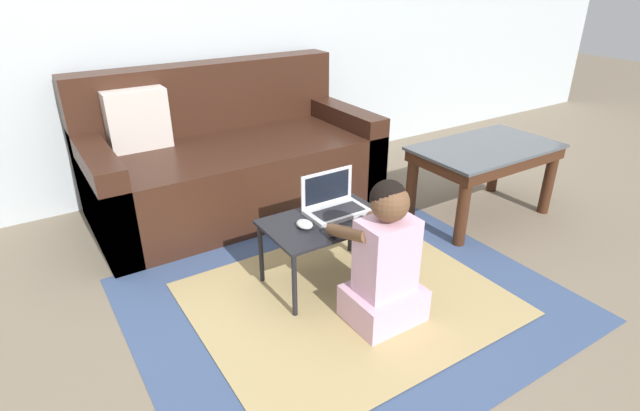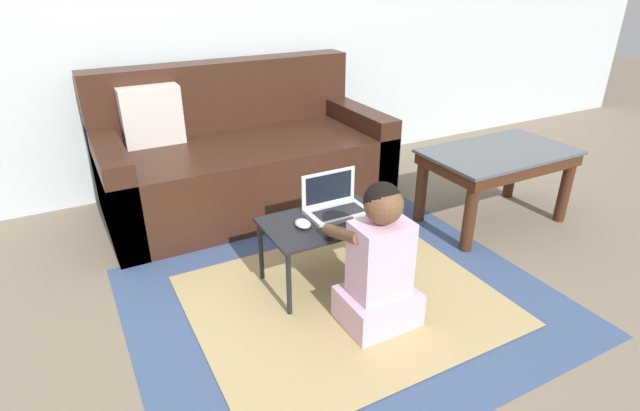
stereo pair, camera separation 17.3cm
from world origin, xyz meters
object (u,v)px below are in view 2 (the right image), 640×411
object	(u,v)px
couch	(242,159)
computer_mouse	(303,224)
coffee_table	(498,163)
laptop	(335,206)
person_seated	(379,265)
laptop_desk	(325,227)

from	to	relation	value
couch	computer_mouse	distance (m)	1.13
coffee_table	computer_mouse	xyz separation A→B (m)	(-1.38, -0.11, -0.02)
coffee_table	laptop	bearing A→B (deg)	-177.51
person_seated	couch	bearing A→B (deg)	92.73
coffee_table	laptop	distance (m)	1.17
laptop_desk	laptop	world-z (taller)	laptop
couch	laptop_desk	world-z (taller)	couch
couch	laptop_desk	xyz separation A→B (m)	(0.02, -1.12, 0.00)
laptop_desk	computer_mouse	distance (m)	0.13
laptop	computer_mouse	distance (m)	0.22
couch	laptop_desk	bearing A→B (deg)	-89.05
person_seated	coffee_table	bearing A→B (deg)	22.45
couch	laptop	size ratio (longest dim) A/B	5.99
laptop_desk	computer_mouse	bearing A→B (deg)	-177.07
couch	laptop	world-z (taller)	couch
person_seated	laptop	bearing A→B (deg)	85.53
couch	coffee_table	world-z (taller)	couch
computer_mouse	couch	bearing A→B (deg)	84.69
coffee_table	laptop_desk	xyz separation A→B (m)	(-1.26, -0.10, -0.08)
laptop_desk	laptop	size ratio (longest dim) A/B	1.99
computer_mouse	person_seated	distance (m)	0.43
couch	laptop	distance (m)	1.07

